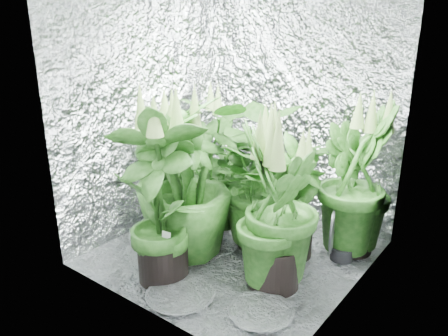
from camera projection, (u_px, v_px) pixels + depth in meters
ground at (235, 252)px, 2.98m from camera, size 1.60×1.60×0.00m
walls at (236, 107)px, 2.66m from camera, size 1.62×1.62×2.00m
plant_a at (214, 160)px, 3.22m from camera, size 1.06×1.06×1.09m
plant_b at (295, 200)px, 2.82m from camera, size 0.55×0.55×0.89m
plant_c at (356, 181)px, 2.85m from camera, size 0.59×0.59×1.10m
plant_d at (171, 174)px, 3.08m from camera, size 0.69×0.69×1.01m
plant_e at (260, 182)px, 2.91m from camera, size 0.88×0.88×1.01m
plant_f at (160, 197)px, 2.51m from camera, size 0.79×0.79×1.17m
plant_g at (276, 210)px, 2.45m from camera, size 0.54×0.54×1.07m
plant_h at (186, 180)px, 2.77m from camera, size 0.82×0.82×1.14m
circulation_fan at (338, 236)px, 2.85m from camera, size 0.19×0.33×0.39m
plant_label at (166, 239)px, 2.52m from camera, size 0.06×0.03×0.09m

